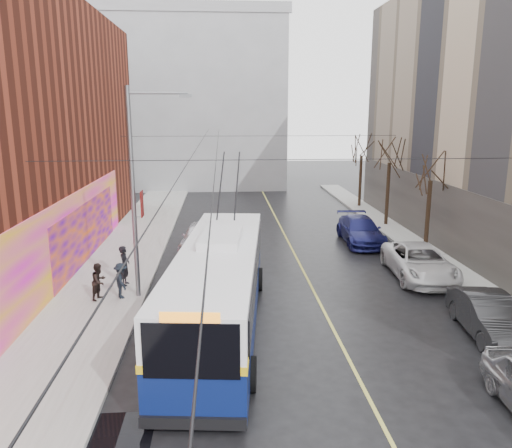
{
  "coord_description": "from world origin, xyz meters",
  "views": [
    {
      "loc": [
        -2.6,
        -10.82,
        8.03
      ],
      "look_at": [
        -1.06,
        11.46,
        2.93
      ],
      "focal_mm": 35.0,
      "sensor_mm": 36.0,
      "label": 1
    }
  ],
  "objects_px": {
    "pedestrian_a": "(125,266)",
    "parked_car_d": "(360,230)",
    "parked_car_b": "(489,316)",
    "pedestrian_b": "(99,281)",
    "pedestrian_c": "(121,281)",
    "following_car": "(200,236)",
    "tree_mid": "(390,152)",
    "streetlight_pole": "(137,189)",
    "trolleybus": "(219,286)",
    "tree_near": "(432,167)",
    "tree_far": "(362,146)",
    "parked_car_c": "(420,262)"
  },
  "relations": [
    {
      "from": "pedestrian_a",
      "to": "parked_car_d",
      "type": "bearing_deg",
      "value": -58.29
    },
    {
      "from": "parked_car_b",
      "to": "pedestrian_a",
      "type": "bearing_deg",
      "value": 162.85
    },
    {
      "from": "pedestrian_b",
      "to": "pedestrian_c",
      "type": "distance_m",
      "value": 0.9
    },
    {
      "from": "parked_car_b",
      "to": "pedestrian_a",
      "type": "xyz_separation_m",
      "value": [
        -14.11,
        5.98,
        0.32
      ]
    },
    {
      "from": "following_car",
      "to": "pedestrian_b",
      "type": "bearing_deg",
      "value": -107.97
    },
    {
      "from": "tree_mid",
      "to": "parked_car_d",
      "type": "height_order",
      "value": "tree_mid"
    },
    {
      "from": "streetlight_pole",
      "to": "tree_mid",
      "type": "xyz_separation_m",
      "value": [
        15.14,
        13.0,
        0.41
      ]
    },
    {
      "from": "trolleybus",
      "to": "pedestrian_b",
      "type": "distance_m",
      "value": 5.97
    },
    {
      "from": "parked_car_b",
      "to": "tree_mid",
      "type": "bearing_deg",
      "value": 89.33
    },
    {
      "from": "tree_near",
      "to": "parked_car_b",
      "type": "height_order",
      "value": "tree_near"
    },
    {
      "from": "tree_far",
      "to": "pedestrian_c",
      "type": "distance_m",
      "value": 26.12
    },
    {
      "from": "tree_far",
      "to": "pedestrian_b",
      "type": "distance_m",
      "value": 26.75
    },
    {
      "from": "tree_near",
      "to": "parked_car_c",
      "type": "xyz_separation_m",
      "value": [
        -2.0,
        -4.09,
        -4.18
      ]
    },
    {
      "from": "tree_mid",
      "to": "tree_far",
      "type": "distance_m",
      "value": 7.0
    },
    {
      "from": "tree_far",
      "to": "pedestrian_c",
      "type": "relative_size",
      "value": 4.26
    },
    {
      "from": "tree_near",
      "to": "parked_car_d",
      "type": "distance_m",
      "value": 5.8
    },
    {
      "from": "trolleybus",
      "to": "pedestrian_b",
      "type": "relative_size",
      "value": 8.21
    },
    {
      "from": "parked_car_b",
      "to": "parked_car_c",
      "type": "height_order",
      "value": "parked_car_c"
    },
    {
      "from": "tree_near",
      "to": "pedestrian_c",
      "type": "bearing_deg",
      "value": -158.67
    },
    {
      "from": "tree_far",
      "to": "parked_car_d",
      "type": "height_order",
      "value": "tree_far"
    },
    {
      "from": "streetlight_pole",
      "to": "tree_near",
      "type": "xyz_separation_m",
      "value": [
        15.14,
        6.0,
        0.13
      ]
    },
    {
      "from": "trolleybus",
      "to": "parked_car_b",
      "type": "bearing_deg",
      "value": -1.23
    },
    {
      "from": "trolleybus",
      "to": "following_car",
      "type": "relative_size",
      "value": 2.74
    },
    {
      "from": "parked_car_d",
      "to": "pedestrian_b",
      "type": "height_order",
      "value": "pedestrian_b"
    },
    {
      "from": "following_car",
      "to": "pedestrian_a",
      "type": "distance_m",
      "value": 7.01
    },
    {
      "from": "parked_car_b",
      "to": "pedestrian_b",
      "type": "distance_m",
      "value": 15.45
    },
    {
      "from": "pedestrian_b",
      "to": "parked_car_b",
      "type": "bearing_deg",
      "value": -82.63
    },
    {
      "from": "streetlight_pole",
      "to": "pedestrian_a",
      "type": "xyz_separation_m",
      "value": [
        -0.97,
        1.42,
        -3.77
      ]
    },
    {
      "from": "tree_near",
      "to": "pedestrian_b",
      "type": "distance_m",
      "value": 18.46
    },
    {
      "from": "parked_car_c",
      "to": "pedestrian_c",
      "type": "relative_size",
      "value": 3.69
    },
    {
      "from": "pedestrian_c",
      "to": "pedestrian_a",
      "type": "bearing_deg",
      "value": -20.61
    },
    {
      "from": "tree_mid",
      "to": "pedestrian_c",
      "type": "xyz_separation_m",
      "value": [
        -15.97,
        -13.24,
        -4.33
      ]
    },
    {
      "from": "parked_car_c",
      "to": "parked_car_d",
      "type": "bearing_deg",
      "value": 103.04
    },
    {
      "from": "parked_car_d",
      "to": "trolleybus",
      "type": "bearing_deg",
      "value": -124.45
    },
    {
      "from": "streetlight_pole",
      "to": "tree_mid",
      "type": "distance_m",
      "value": 19.96
    },
    {
      "from": "parked_car_d",
      "to": "streetlight_pole",
      "type": "bearing_deg",
      "value": -142.97
    },
    {
      "from": "tree_mid",
      "to": "pedestrian_b",
      "type": "height_order",
      "value": "tree_mid"
    },
    {
      "from": "tree_mid",
      "to": "pedestrian_b",
      "type": "xyz_separation_m",
      "value": [
        -16.86,
        -13.34,
        -4.31
      ]
    },
    {
      "from": "tree_far",
      "to": "parked_car_d",
      "type": "bearing_deg",
      "value": -105.15
    },
    {
      "from": "tree_mid",
      "to": "following_car",
      "type": "height_order",
      "value": "tree_mid"
    },
    {
      "from": "following_car",
      "to": "parked_car_b",
      "type": "bearing_deg",
      "value": -39.92
    },
    {
      "from": "pedestrian_b",
      "to": "trolleybus",
      "type": "bearing_deg",
      "value": -97.28
    },
    {
      "from": "parked_car_d",
      "to": "pedestrian_b",
      "type": "xyz_separation_m",
      "value": [
        -13.77,
        -8.91,
        0.15
      ]
    },
    {
      "from": "tree_mid",
      "to": "parked_car_d",
      "type": "xyz_separation_m",
      "value": [
        -3.1,
        -4.43,
        -4.46
      ]
    },
    {
      "from": "following_car",
      "to": "tree_mid",
      "type": "bearing_deg",
      "value": 30.79
    },
    {
      "from": "pedestrian_c",
      "to": "pedestrian_b",
      "type": "bearing_deg",
      "value": 70.95
    },
    {
      "from": "tree_near",
      "to": "parked_car_d",
      "type": "xyz_separation_m",
      "value": [
        -3.1,
        2.57,
        -4.18
      ]
    },
    {
      "from": "pedestrian_a",
      "to": "tree_mid",
      "type": "bearing_deg",
      "value": -51.37
    },
    {
      "from": "tree_mid",
      "to": "parked_car_c",
      "type": "bearing_deg",
      "value": -100.22
    },
    {
      "from": "pedestrian_c",
      "to": "streetlight_pole",
      "type": "bearing_deg",
      "value": -99.66
    }
  ]
}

